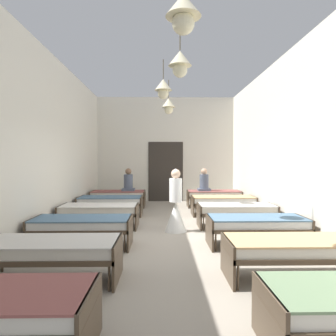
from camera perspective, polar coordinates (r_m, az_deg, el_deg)
name	(u,v)px	position (r m, az deg, el deg)	size (l,w,h in m)	color
ground_plane	(169,238)	(6.92, 0.16, -13.02)	(6.11, 11.81, 0.10)	#9E9384
room_shell	(168,143)	(7.91, -0.04, 4.64)	(5.91, 11.41, 4.21)	silver
bed_left_row_1	(51,250)	(4.69, -21.11, -14.14)	(1.90, 0.84, 0.57)	#473828
bed_right_row_1	(293,248)	(4.80, 22.39, -13.78)	(1.90, 0.84, 0.57)	#473828
bed_left_row_2	(82,224)	(6.20, -15.87, -10.18)	(1.90, 0.84, 0.57)	#473828
bed_right_row_2	(257,224)	(6.29, 16.33, -10.02)	(1.90, 0.84, 0.57)	#473828
bed_left_row_3	(99,210)	(7.77, -12.78, -7.75)	(1.90, 0.84, 0.57)	#473828
bed_right_row_3	(236,210)	(7.84, 12.70, -7.66)	(1.90, 0.84, 0.57)	#473828
bed_left_row_4	(111,201)	(9.36, -10.76, -6.12)	(1.90, 0.84, 0.57)	#473828
bed_right_row_4	(223,201)	(9.42, 10.31, -6.07)	(1.90, 0.84, 0.57)	#473828
bed_left_row_5	(118,195)	(10.96, -9.33, -4.97)	(1.90, 0.84, 0.57)	#473828
bed_right_row_5	(214,194)	(11.01, 8.61, -4.94)	(1.90, 0.84, 0.57)	#473828
nurse_near_aisle	(176,209)	(7.22, 1.46, -7.71)	(0.52, 0.52, 1.49)	white
patient_seated_primary	(128,182)	(10.95, -7.47, -2.71)	(0.44, 0.44, 0.80)	#515B70
patient_seated_secondary	(204,182)	(10.92, 6.80, -2.72)	(0.44, 0.44, 0.80)	#515B70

